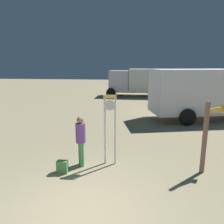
# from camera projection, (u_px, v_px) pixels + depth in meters

# --- Properties ---
(ground_plane) EXTENTS (80.00, 80.00, 0.00)m
(ground_plane) POSITION_uv_depth(u_px,v_px,m) (81.00, 217.00, 4.77)
(ground_plane) COLOR #988C69
(standing_clock) EXTENTS (0.41, 0.10, 2.31)m
(standing_clock) POSITION_uv_depth(u_px,v_px,m) (110.00, 124.00, 7.02)
(standing_clock) COLOR white
(standing_clock) RESTS_ON ground_plane
(arrow_sign) EXTENTS (0.87, 0.67, 2.21)m
(arrow_sign) POSITION_uv_depth(u_px,v_px,m) (213.00, 125.00, 6.53)
(arrow_sign) COLOR #8B6553
(arrow_sign) RESTS_ON ground_plane
(person_near_clock) EXTENTS (0.31, 0.31, 1.64)m
(person_near_clock) POSITION_uv_depth(u_px,v_px,m) (81.00, 139.00, 6.99)
(person_near_clock) COLOR #509E61
(person_near_clock) RESTS_ON ground_plane
(backpack) EXTENTS (0.32, 0.22, 0.39)m
(backpack) POSITION_uv_depth(u_px,v_px,m) (62.00, 167.00, 6.66)
(backpack) COLOR #53934A
(backpack) RESTS_ON ground_plane
(box_truck_near) EXTENTS (7.23, 3.90, 2.94)m
(box_truck_near) POSITION_uv_depth(u_px,v_px,m) (207.00, 92.00, 12.76)
(box_truck_near) COLOR white
(box_truck_near) RESTS_ON ground_plane
(box_truck_far) EXTENTS (6.33, 2.79, 2.71)m
(box_truck_far) POSITION_uv_depth(u_px,v_px,m) (141.00, 81.00, 21.92)
(box_truck_far) COLOR silver
(box_truck_far) RESTS_ON ground_plane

